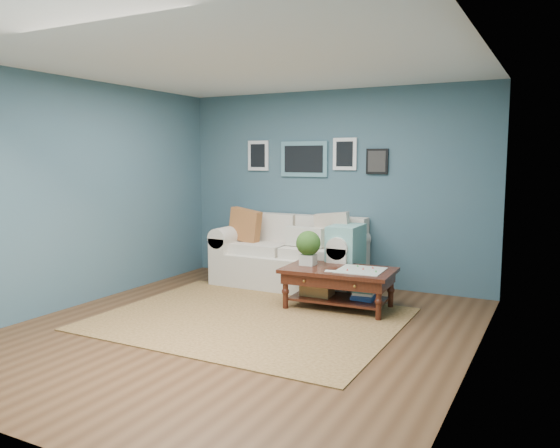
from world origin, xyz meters
The scene contains 4 objects.
room_shell centered at (-0.01, 0.06, 1.36)m, with size 5.00×5.02×2.70m.
area_rug centered at (-0.11, 0.39, 0.01)m, with size 3.17×2.53×0.01m, color brown.
loveseat centered at (-0.34, 2.03, 0.44)m, with size 2.09×0.95×1.07m.
coffee_table centered at (0.53, 1.26, 0.40)m, with size 1.32×0.81×0.90m.
Camera 1 is at (2.89, -4.62, 1.77)m, focal length 35.00 mm.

